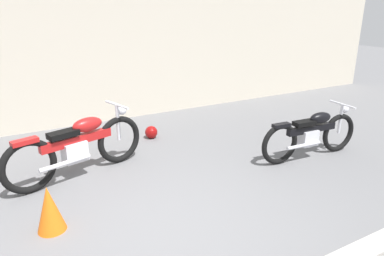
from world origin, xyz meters
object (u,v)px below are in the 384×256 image
at_px(traffic_cone, 49,209).
at_px(motorcycle_red, 79,146).
at_px(motorcycle_black, 312,134).
at_px(helmet, 151,132).

distance_m(traffic_cone, motorcycle_red, 1.39).
distance_m(motorcycle_black, motorcycle_red, 3.72).
relative_size(helmet, motorcycle_red, 0.11).
relative_size(traffic_cone, motorcycle_red, 0.26).
height_order(motorcycle_black, motorcycle_red, motorcycle_red).
height_order(traffic_cone, motorcycle_black, motorcycle_black).
bearing_deg(traffic_cone, motorcycle_black, 0.77).
xyz_separation_m(helmet, motorcycle_black, (1.99, -2.14, 0.30)).
xyz_separation_m(helmet, motorcycle_red, (-1.54, -0.96, 0.36)).
bearing_deg(traffic_cone, motorcycle_red, 63.93).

